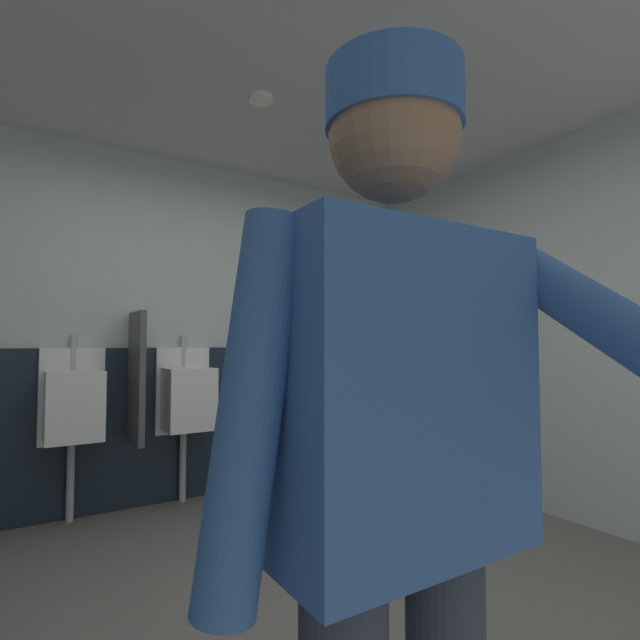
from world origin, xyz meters
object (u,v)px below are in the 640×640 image
at_px(urinal_left, 74,405).
at_px(trash_bin, 409,447).
at_px(urinal_middle, 187,398).
at_px(person, 400,461).

height_order(urinal_left, trash_bin, urinal_left).
distance_m(urinal_left, trash_bin, 2.58).
bearing_deg(urinal_left, urinal_middle, 0.00).
xyz_separation_m(urinal_left, trash_bin, (2.49, -0.50, -0.47)).
bearing_deg(person, trash_bin, 46.96).
height_order(urinal_left, person, person).
relative_size(urinal_left, trash_bin, 2.03).
bearing_deg(urinal_middle, trash_bin, -15.91).
bearing_deg(person, urinal_left, 94.52).
height_order(urinal_middle, person, person).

